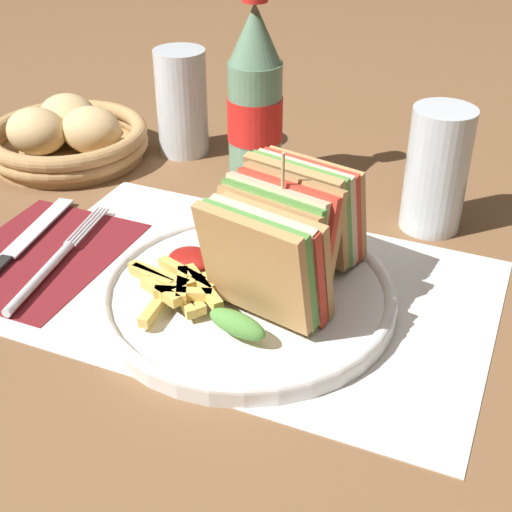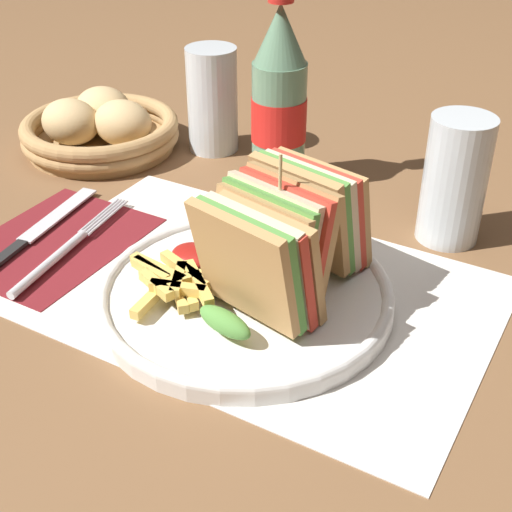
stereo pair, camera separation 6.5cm
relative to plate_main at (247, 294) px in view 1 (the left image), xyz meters
name	(u,v)px [view 1 (the left image)]	position (x,y,z in m)	size (l,w,h in m)	color
ground_plane	(258,323)	(0.02, -0.02, -0.01)	(4.00, 4.00, 0.00)	brown
placemat	(246,289)	(-0.01, 0.02, -0.01)	(0.45, 0.29, 0.00)	silver
plate_main	(247,294)	(0.00, 0.00, 0.00)	(0.27, 0.27, 0.02)	white
club_sandwich	(283,239)	(0.03, 0.01, 0.06)	(0.12, 0.20, 0.14)	tan
fries_pile	(178,287)	(-0.05, -0.04, 0.02)	(0.10, 0.09, 0.02)	#E0B756
ketchup_blob	(192,259)	(-0.06, 0.01, 0.02)	(0.05, 0.04, 0.02)	maroon
napkin	(40,255)	(-0.23, -0.01, -0.01)	(0.15, 0.19, 0.00)	maroon
fork	(51,265)	(-0.20, -0.03, 0.00)	(0.04, 0.20, 0.01)	silver
knife	(17,248)	(-0.25, -0.01, 0.00)	(0.04, 0.21, 0.00)	black
coke_bottle_near	(255,101)	(-0.09, 0.23, 0.09)	(0.06, 0.06, 0.23)	slate
glass_near	(436,178)	(0.12, 0.21, 0.05)	(0.06, 0.06, 0.13)	silver
glass_far	(182,109)	(-0.21, 0.28, 0.05)	(0.06, 0.06, 0.13)	silver
bread_basket	(67,136)	(-0.34, 0.20, 0.02)	(0.21, 0.21, 0.07)	#AD8451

